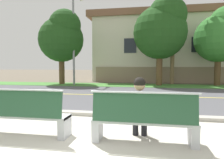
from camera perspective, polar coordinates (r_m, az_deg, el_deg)
name	(u,v)px	position (r m, az deg, el deg)	size (l,w,h in m)	color
ground_plane	(124,92)	(11.37, 3.37, -3.54)	(140.00, 140.00, 0.00)	#665B4C
sidewalk_pavement	(79,141)	(4.09, -9.42, -16.96)	(44.00, 3.60, 0.01)	beige
curb_edge	(102,114)	(5.87, -3.02, -9.98)	(44.00, 0.30, 0.11)	#ADA89E
street_asphalt	(120,95)	(9.90, 2.38, -4.62)	(52.00, 8.00, 0.01)	#515156
road_centre_line	(120,95)	(9.90, 2.38, -4.59)	(48.00, 0.14, 0.01)	#E0CC4C
far_verge_grass	(129,85)	(15.26, 5.06, -1.64)	(48.00, 2.80, 0.02)	#478438
bench_left	(22,115)	(4.54, -24.42, -9.18)	(1.93, 0.48, 1.01)	silver
bench_right	(143,120)	(3.77, 9.06, -11.49)	(1.93, 0.48, 1.01)	silver
seated_person_grey	(140,107)	(3.89, 7.93, -7.75)	(0.52, 0.68, 1.25)	black
streetlamp	(74,31)	(16.19, -10.81, 13.68)	(0.24, 2.10, 7.47)	gray
shade_tree_far_left	(62,36)	(16.96, -14.17, 11.96)	(3.63, 3.63, 6.00)	brown
shade_tree_left	(162,28)	(15.78, 14.14, 14.07)	(4.01, 4.01, 6.61)	brown
shade_tree_centre	(221,35)	(17.05, 28.82, 11.20)	(3.53, 3.53, 5.83)	brown
garden_wall	(168,75)	(18.12, 15.81, 1.28)	(13.00, 0.36, 1.40)	gray
house_across_street	(161,48)	(21.34, 13.86, 8.83)	(13.93, 6.91, 6.64)	beige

